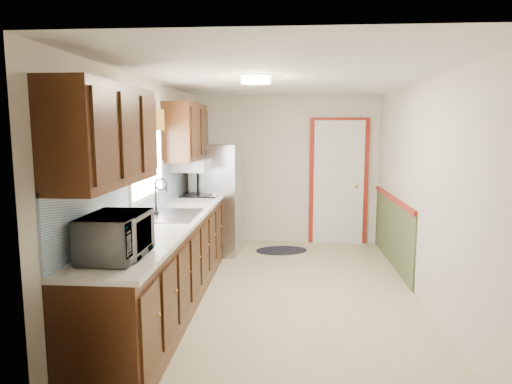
# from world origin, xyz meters

# --- Properties ---
(room_shell) EXTENTS (3.20, 5.20, 2.52)m
(room_shell) POSITION_xyz_m (0.00, 0.00, 1.20)
(room_shell) COLOR tan
(room_shell) RESTS_ON ground
(kitchen_run) EXTENTS (0.63, 4.00, 2.20)m
(kitchen_run) POSITION_xyz_m (-1.24, -0.29, 0.81)
(kitchen_run) COLOR #32190B
(kitchen_run) RESTS_ON ground
(back_wall_trim) EXTENTS (1.12, 2.30, 2.08)m
(back_wall_trim) POSITION_xyz_m (0.99, 2.21, 0.89)
(back_wall_trim) COLOR maroon
(back_wall_trim) RESTS_ON ground
(ceiling_fixture) EXTENTS (0.30, 0.30, 0.06)m
(ceiling_fixture) POSITION_xyz_m (-0.30, -0.20, 2.36)
(ceiling_fixture) COLOR #FFD88C
(ceiling_fixture) RESTS_ON room_shell
(microwave) EXTENTS (0.33, 0.59, 0.40)m
(microwave) POSITION_xyz_m (-1.20, -1.81, 1.14)
(microwave) COLOR white
(microwave) RESTS_ON kitchen_run
(refrigerator) EXTENTS (0.75, 0.72, 1.64)m
(refrigerator) POSITION_xyz_m (-1.02, 1.75, 0.82)
(refrigerator) COLOR #B7B7BC
(refrigerator) RESTS_ON ground
(rug) EXTENTS (0.88, 0.66, 0.01)m
(rug) POSITION_xyz_m (-0.06, 1.90, 0.01)
(rug) COLOR black
(rug) RESTS_ON ground
(cooktop) EXTENTS (0.49, 0.59, 0.02)m
(cooktop) POSITION_xyz_m (-1.19, 1.36, 0.95)
(cooktop) COLOR black
(cooktop) RESTS_ON kitchen_run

